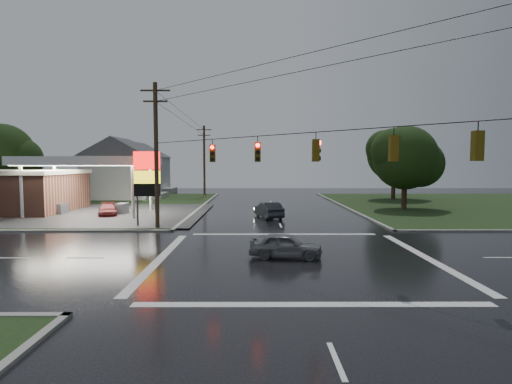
{
  "coord_description": "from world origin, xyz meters",
  "views": [
    {
      "loc": [
        -2.05,
        -20.7,
        4.95
      ],
      "look_at": [
        -1.98,
        6.72,
        3.0
      ],
      "focal_mm": 28.0,
      "sensor_mm": 36.0,
      "label": 1
    }
  ],
  "objects_px": {
    "car_pump": "(108,210)",
    "gas_station": "(22,187)",
    "house_far": "(139,167)",
    "pylon_sign": "(147,176)",
    "tree_ne_far": "(395,155)",
    "tree_nw_behind": "(4,154)",
    "car_crossing": "(286,245)",
    "utility_pole_nw": "(156,153)",
    "car_north": "(269,210)",
    "tree_ne_near": "(406,158)",
    "house_near": "(122,168)",
    "utility_pole_n": "(204,160)"
  },
  "relations": [
    {
      "from": "house_far",
      "to": "tree_ne_far",
      "type": "xyz_separation_m",
      "value": [
        39.1,
        -14.01,
        1.77
      ]
    },
    {
      "from": "car_north",
      "to": "house_near",
      "type": "bearing_deg",
      "value": -61.76
    },
    {
      "from": "pylon_sign",
      "to": "car_north",
      "type": "bearing_deg",
      "value": 27.57
    },
    {
      "from": "gas_station",
      "to": "utility_pole_n",
      "type": "distance_m",
      "value": 24.6
    },
    {
      "from": "tree_nw_behind",
      "to": "car_crossing",
      "type": "bearing_deg",
      "value": -41.85
    },
    {
      "from": "utility_pole_n",
      "to": "car_north",
      "type": "xyz_separation_m",
      "value": [
        8.7,
        -22.43,
        -4.74
      ]
    },
    {
      "from": "house_near",
      "to": "car_north",
      "type": "distance_m",
      "value": 28.93
    },
    {
      "from": "utility_pole_n",
      "to": "car_north",
      "type": "bearing_deg",
      "value": -68.8
    },
    {
      "from": "tree_nw_behind",
      "to": "car_north",
      "type": "distance_m",
      "value": 36.46
    },
    {
      "from": "utility_pole_nw",
      "to": "car_north",
      "type": "bearing_deg",
      "value": 34.88
    },
    {
      "from": "house_near",
      "to": "car_north",
      "type": "bearing_deg",
      "value": -45.4
    },
    {
      "from": "gas_station",
      "to": "car_pump",
      "type": "height_order",
      "value": "gas_station"
    },
    {
      "from": "pylon_sign",
      "to": "house_near",
      "type": "relative_size",
      "value": 0.54
    },
    {
      "from": "pylon_sign",
      "to": "tree_nw_behind",
      "type": "distance_m",
      "value": 30.49
    },
    {
      "from": "house_near",
      "to": "car_crossing",
      "type": "bearing_deg",
      "value": -60.27
    },
    {
      "from": "pylon_sign",
      "to": "car_north",
      "type": "xyz_separation_m",
      "value": [
        9.7,
        5.07,
        -3.28
      ]
    },
    {
      "from": "gas_station",
      "to": "tree_nw_behind",
      "type": "relative_size",
      "value": 2.62
    },
    {
      "from": "tree_ne_far",
      "to": "car_pump",
      "type": "distance_m",
      "value": 37.7
    },
    {
      "from": "utility_pole_nw",
      "to": "tree_ne_far",
      "type": "relative_size",
      "value": 1.12
    },
    {
      "from": "utility_pole_n",
      "to": "tree_ne_near",
      "type": "xyz_separation_m",
      "value": [
        23.64,
        -16.01,
        0.09
      ]
    },
    {
      "from": "tree_nw_behind",
      "to": "car_crossing",
      "type": "xyz_separation_m",
      "value": [
        33.41,
        -29.93,
        -5.53
      ]
    },
    {
      "from": "utility_pole_nw",
      "to": "utility_pole_n",
      "type": "bearing_deg",
      "value": 90.0
    },
    {
      "from": "gas_station",
      "to": "pylon_sign",
      "type": "distance_m",
      "value": 17.81
    },
    {
      "from": "pylon_sign",
      "to": "house_near",
      "type": "xyz_separation_m",
      "value": [
        -10.45,
        25.5,
        0.39
      ]
    },
    {
      "from": "pylon_sign",
      "to": "car_pump",
      "type": "xyz_separation_m",
      "value": [
        -5.56,
        6.54,
        -3.43
      ]
    },
    {
      "from": "tree_nw_behind",
      "to": "car_pump",
      "type": "bearing_deg",
      "value": -36.08
    },
    {
      "from": "tree_ne_far",
      "to": "car_pump",
      "type": "bearing_deg",
      "value": -152.95
    },
    {
      "from": "tree_nw_behind",
      "to": "car_north",
      "type": "relative_size",
      "value": 2.27
    },
    {
      "from": "tree_nw_behind",
      "to": "gas_station",
      "type": "bearing_deg",
      "value": -51.58
    },
    {
      "from": "house_far",
      "to": "utility_pole_nw",
      "type": "bearing_deg",
      "value": -72.08
    },
    {
      "from": "pylon_sign",
      "to": "utility_pole_nw",
      "type": "relative_size",
      "value": 0.55
    },
    {
      "from": "pylon_sign",
      "to": "house_far",
      "type": "height_order",
      "value": "house_far"
    },
    {
      "from": "tree_nw_behind",
      "to": "car_pump",
      "type": "height_order",
      "value": "tree_nw_behind"
    },
    {
      "from": "house_far",
      "to": "pylon_sign",
      "type": "bearing_deg",
      "value": -73.02
    },
    {
      "from": "tree_nw_behind",
      "to": "tree_ne_far",
      "type": "relative_size",
      "value": 1.02
    },
    {
      "from": "gas_station",
      "to": "utility_pole_n",
      "type": "bearing_deg",
      "value": 48.53
    },
    {
      "from": "car_crossing",
      "to": "house_near",
      "type": "bearing_deg",
      "value": 36.24
    },
    {
      "from": "utility_pole_nw",
      "to": "house_near",
      "type": "relative_size",
      "value": 1.0
    },
    {
      "from": "tree_nw_behind",
      "to": "utility_pole_n",
      "type": "bearing_deg",
      "value": 18.21
    },
    {
      "from": "car_north",
      "to": "car_crossing",
      "type": "xyz_separation_m",
      "value": [
        0.37,
        -15.5,
        -0.07
      ]
    },
    {
      "from": "tree_ne_near",
      "to": "tree_ne_far",
      "type": "bearing_deg",
      "value": 75.93
    },
    {
      "from": "tree_ne_near",
      "to": "car_crossing",
      "type": "relative_size",
      "value": 2.34
    },
    {
      "from": "house_far",
      "to": "tree_nw_behind",
      "type": "height_order",
      "value": "tree_nw_behind"
    },
    {
      "from": "car_north",
      "to": "car_crossing",
      "type": "relative_size",
      "value": 1.15
    },
    {
      "from": "pylon_sign",
      "to": "utility_pole_n",
      "type": "xyz_separation_m",
      "value": [
        1.0,
        27.5,
        1.46
      ]
    },
    {
      "from": "pylon_sign",
      "to": "tree_ne_far",
      "type": "relative_size",
      "value": 0.61
    },
    {
      "from": "tree_ne_far",
      "to": "tree_ne_near",
      "type": "bearing_deg",
      "value": -104.07
    },
    {
      "from": "pylon_sign",
      "to": "utility_pole_nw",
      "type": "bearing_deg",
      "value": -45.0
    },
    {
      "from": "car_pump",
      "to": "gas_station",
      "type": "bearing_deg",
      "value": 145.97
    },
    {
      "from": "utility_pole_nw",
      "to": "tree_nw_behind",
      "type": "relative_size",
      "value": 1.1
    }
  ]
}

